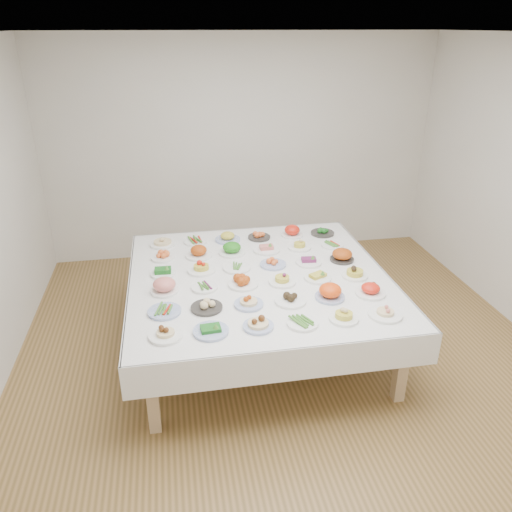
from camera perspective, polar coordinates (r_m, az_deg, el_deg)
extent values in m
plane|color=olive|center=(4.86, 3.22, -11.13)|extent=(5.00, 5.00, 0.00)
cube|color=silver|center=(3.93, 4.28, 24.04)|extent=(5.00, 5.00, 0.02)
cube|color=silver|center=(6.55, -1.57, 12.06)|extent=(5.00, 0.02, 2.80)
cube|color=silver|center=(2.18, 20.14, -18.83)|extent=(5.00, 0.02, 2.80)
cube|color=white|center=(4.63, 0.33, -2.57)|extent=(2.36, 2.36, 0.06)
cube|color=white|center=(5.73, -1.82, 1.81)|extent=(2.38, 0.02, 0.28)
cube|color=white|center=(3.71, 3.72, -12.37)|extent=(2.38, 0.01, 0.28)
cube|color=white|center=(5.01, 13.71, -2.51)|extent=(0.01, 2.38, 0.28)
cube|color=white|center=(4.64, -14.18, -4.88)|extent=(0.02, 2.38, 0.28)
cube|color=tan|center=(3.95, -11.79, -15.20)|extent=(0.09, 0.09, 0.69)
cube|color=tan|center=(4.31, 16.31, -11.86)|extent=(0.09, 0.09, 0.69)
cube|color=tan|center=(5.63, -11.61, -2.12)|extent=(0.09, 0.09, 0.69)
cube|color=tan|center=(5.89, 8.12, -0.58)|extent=(0.09, 0.09, 0.69)
cylinder|color=white|center=(3.81, -10.27, -8.96)|extent=(0.25, 0.25, 0.02)
cylinder|color=#4C66B2|center=(3.81, -5.18, -8.60)|extent=(0.27, 0.27, 0.02)
cylinder|color=#4C66B2|center=(3.85, 0.25, -8.07)|extent=(0.23, 0.23, 0.02)
cylinder|color=white|center=(3.91, 5.31, -7.68)|extent=(0.24, 0.24, 0.02)
cylinder|color=white|center=(4.00, 9.97, -7.10)|extent=(0.23, 0.23, 0.02)
cylinder|color=white|center=(4.13, 14.52, -6.53)|extent=(0.27, 0.27, 0.02)
cylinder|color=#4C66B2|center=(4.10, -10.42, -6.29)|extent=(0.27, 0.27, 0.02)
cylinder|color=#302D2A|center=(4.11, -5.66, -5.93)|extent=(0.26, 0.26, 0.02)
cylinder|color=#4C66B2|center=(4.13, -0.83, -5.56)|extent=(0.24, 0.24, 0.02)
cylinder|color=white|center=(4.19, 3.95, -5.16)|extent=(0.26, 0.26, 0.02)
cylinder|color=#4C66B2|center=(4.28, 8.43, -4.70)|extent=(0.25, 0.25, 0.02)
cylinder|color=white|center=(4.41, 12.90, -4.17)|extent=(0.26, 0.26, 0.02)
cylinder|color=white|center=(4.40, -10.38, -3.96)|extent=(0.24, 0.24, 0.02)
cylinder|color=white|center=(4.41, -5.90, -3.63)|extent=(0.23, 0.23, 0.02)
cylinder|color=white|center=(4.44, -1.47, -3.26)|extent=(0.27, 0.27, 0.02)
cylinder|color=white|center=(4.48, 3.00, -3.00)|extent=(0.24, 0.24, 0.02)
cylinder|color=white|center=(4.58, 7.05, -2.53)|extent=(0.24, 0.24, 0.02)
cylinder|color=white|center=(4.68, 11.20, -2.25)|extent=(0.23, 0.23, 0.02)
cylinder|color=white|center=(4.70, -10.57, -2.01)|extent=(0.23, 0.23, 0.02)
cylinder|color=white|center=(4.71, -6.26, -1.66)|extent=(0.26, 0.26, 0.02)
cylinder|color=white|center=(4.73, -2.20, -1.39)|extent=(0.26, 0.26, 0.02)
cylinder|color=#4C66B2|center=(4.80, 1.95, -1.01)|extent=(0.25, 0.25, 0.02)
cylinder|color=white|center=(4.87, 6.03, -0.75)|extent=(0.25, 0.25, 0.02)
cylinder|color=#302D2A|center=(4.97, 9.78, -0.41)|extent=(0.23, 0.23, 0.02)
cylinder|color=white|center=(5.02, -10.59, -0.21)|extent=(0.23, 0.23, 0.02)
cylinder|color=white|center=(5.02, -6.55, 0.04)|extent=(0.26, 0.26, 0.02)
cylinder|color=white|center=(5.05, -2.76, 0.38)|extent=(0.27, 0.27, 0.02)
cylinder|color=white|center=(5.10, 1.20, 0.66)|extent=(0.27, 0.27, 0.02)
cylinder|color=white|center=(5.18, 4.99, 0.94)|extent=(0.23, 0.23, 0.02)
cylinder|color=white|center=(5.27, 8.69, 1.18)|extent=(0.23, 0.23, 0.02)
cylinder|color=white|center=(5.33, -10.60, 1.32)|extent=(0.26, 0.26, 0.02)
cylinder|color=white|center=(5.34, -6.91, 1.61)|extent=(0.25, 0.25, 0.02)
cylinder|color=#4C66B2|center=(5.36, -3.26, 1.85)|extent=(0.26, 0.26, 0.02)
cylinder|color=#302D2A|center=(5.41, 0.36, 2.13)|extent=(0.24, 0.24, 0.02)
cylinder|color=white|center=(5.49, 4.14, 2.37)|extent=(0.23, 0.23, 0.02)
cylinder|color=#302D2A|center=(5.57, 7.59, 2.58)|extent=(0.25, 0.25, 0.02)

